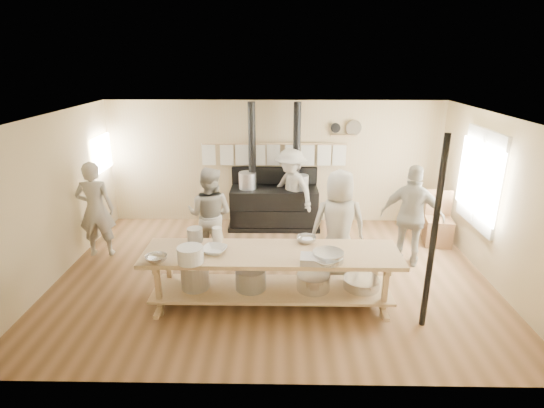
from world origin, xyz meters
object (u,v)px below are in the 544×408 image
cook_left (210,215)px  cook_right (412,216)px  cook_center (338,225)px  roasting_pan (316,259)px  cook_far_left (96,209)px  cook_by_window (291,190)px  prep_table (271,273)px  stove (274,203)px  chair (438,229)px

cook_left → cook_right: 3.44m
cook_center → roasting_pan: size_ratio=4.31×
cook_left → cook_far_left: bearing=8.4°
cook_far_left → cook_left: size_ratio=1.03×
cook_by_window → prep_table: bearing=-52.9°
cook_right → cook_left: bearing=18.4°
prep_table → cook_left: size_ratio=2.13×
stove → cook_right: size_ratio=1.47×
cook_right → roasting_pan: cook_right is taller
chair → stove: bearing=174.5°
prep_table → cook_by_window: (0.35, 2.85, 0.34)m
cook_far_left → cook_center: bearing=163.0°
prep_table → chair: chair is taller
cook_center → cook_right: (1.29, 0.43, -0.01)m
stove → cook_by_window: stove is taller
cook_far_left → cook_right: bearing=169.7°
cook_right → cook_center: bearing=38.8°
cook_right → prep_table: bearing=49.9°
cook_left → cook_by_window: (1.43, 1.40, 0.01)m
cook_by_window → cook_right: bearing=6.8°
cook_right → chair: cook_right is taller
cook_far_left → chair: (6.30, 0.57, -0.57)m
cook_right → roasting_pan: bearing=63.6°
stove → chair: stove is taller
cook_far_left → cook_left: 2.07m
chair → roasting_pan: 3.63m
prep_table → cook_center: 1.44m
cook_center → roasting_pan: bearing=67.5°
stove → prep_table: stove is taller
cook_by_window → cook_far_left: bearing=-116.6°
cook_right → cook_by_window: 2.52m
stove → cook_right: 2.92m
cook_left → chair: size_ratio=1.65×
stove → cook_right: bearing=-35.7°
cook_center → prep_table: bearing=38.4°
prep_table → roasting_pan: (0.60, -0.32, 0.38)m
stove → cook_far_left: size_ratio=1.49×
cook_right → chair: 1.32m
prep_table → roasting_pan: roasting_pan is taller
cook_far_left → roasting_pan: bearing=145.4°
cook_left → cook_right: (3.44, -0.12, 0.04)m
stove → cook_by_window: bearing=-26.0°
chair → cook_far_left: bearing=-165.7°
cook_center → cook_right: 1.36m
cook_center → cook_left: bearing=-16.4°
stove → cook_by_window: 0.51m
stove → roasting_pan: (0.60, -3.33, 0.38)m
stove → cook_center: bearing=-63.5°
cook_center → chair: bearing=-150.5°
stove → cook_center: size_ratio=1.45×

